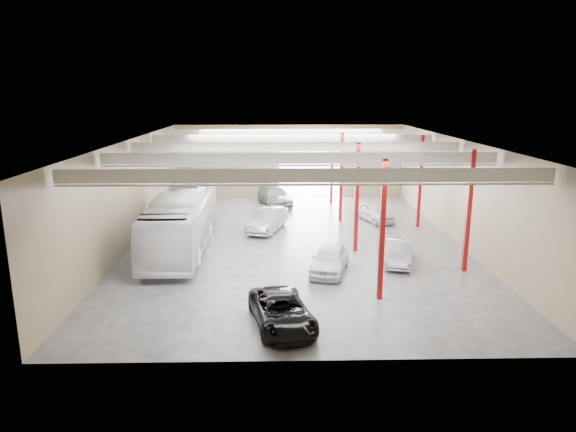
{
  "coord_description": "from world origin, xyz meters",
  "views": [
    {
      "loc": [
        -1.32,
        -33.82,
        10.03
      ],
      "look_at": [
        -0.56,
        -1.41,
        2.2
      ],
      "focal_mm": 32.0,
      "sensor_mm": 36.0,
      "label": 1
    }
  ],
  "objects_px": {
    "black_sedan": "(282,311)",
    "car_row_a": "(330,259)",
    "car_right_far": "(374,212)",
    "car_right_near": "(398,252)",
    "car_row_b": "(267,219)",
    "coach_bus": "(182,221)",
    "car_row_c": "(275,196)"
  },
  "relations": [
    {
      "from": "black_sedan",
      "to": "car_right_near",
      "type": "xyz_separation_m",
      "value": [
        7.1,
        8.43,
        -0.0
      ]
    },
    {
      "from": "car_right_near",
      "to": "car_right_far",
      "type": "xyz_separation_m",
      "value": [
        0.51,
        10.45,
        0.02
      ]
    },
    {
      "from": "black_sedan",
      "to": "car_right_far",
      "type": "xyz_separation_m",
      "value": [
        7.62,
        18.88,
        0.01
      ]
    },
    {
      "from": "black_sedan",
      "to": "car_row_c",
      "type": "xyz_separation_m",
      "value": [
        -0.38,
        25.0,
        0.13
      ]
    },
    {
      "from": "black_sedan",
      "to": "car_row_a",
      "type": "height_order",
      "value": "car_row_a"
    },
    {
      "from": "coach_bus",
      "to": "car_row_b",
      "type": "xyz_separation_m",
      "value": [
        5.48,
        4.47,
        -1.03
      ]
    },
    {
      "from": "coach_bus",
      "to": "car_row_a",
      "type": "distance_m",
      "value": 10.37
    },
    {
      "from": "car_right_near",
      "to": "car_right_far",
      "type": "distance_m",
      "value": 10.46
    },
    {
      "from": "coach_bus",
      "to": "car_row_b",
      "type": "distance_m",
      "value": 7.14
    },
    {
      "from": "car_right_far",
      "to": "black_sedan",
      "type": "bearing_deg",
      "value": -130.82
    },
    {
      "from": "black_sedan",
      "to": "car_right_far",
      "type": "relative_size",
      "value": 1.2
    },
    {
      "from": "coach_bus",
      "to": "car_right_near",
      "type": "height_order",
      "value": "coach_bus"
    },
    {
      "from": "car_row_a",
      "to": "car_right_far",
      "type": "xyz_separation_m",
      "value": [
        4.8,
        11.88,
        -0.06
      ]
    },
    {
      "from": "black_sedan",
      "to": "car_row_b",
      "type": "bearing_deg",
      "value": 81.32
    },
    {
      "from": "black_sedan",
      "to": "car_row_a",
      "type": "distance_m",
      "value": 7.54
    },
    {
      "from": "coach_bus",
      "to": "car_row_c",
      "type": "height_order",
      "value": "coach_bus"
    },
    {
      "from": "car_row_b",
      "to": "car_row_a",
      "type": "bearing_deg",
      "value": -50.71
    },
    {
      "from": "black_sedan",
      "to": "car_row_a",
      "type": "relative_size",
      "value": 1.11
    },
    {
      "from": "car_row_a",
      "to": "car_row_c",
      "type": "distance_m",
      "value": 18.28
    },
    {
      "from": "coach_bus",
      "to": "car_right_near",
      "type": "bearing_deg",
      "value": -14.38
    },
    {
      "from": "car_row_c",
      "to": "car_right_far",
      "type": "bearing_deg",
      "value": -51.35
    },
    {
      "from": "car_row_a",
      "to": "car_right_near",
      "type": "distance_m",
      "value": 4.52
    },
    {
      "from": "car_row_a",
      "to": "car_row_b",
      "type": "relative_size",
      "value": 0.89
    },
    {
      "from": "black_sedan",
      "to": "car_row_b",
      "type": "relative_size",
      "value": 0.99
    },
    {
      "from": "car_row_b",
      "to": "car_right_near",
      "type": "bearing_deg",
      "value": -26.76
    },
    {
      "from": "coach_bus",
      "to": "car_right_near",
      "type": "xyz_separation_m",
      "value": [
        13.48,
        -3.24,
        -1.17
      ]
    },
    {
      "from": "coach_bus",
      "to": "car_right_near",
      "type": "distance_m",
      "value": 13.92
    },
    {
      "from": "car_row_c",
      "to": "car_right_near",
      "type": "distance_m",
      "value": 18.18
    },
    {
      "from": "car_row_c",
      "to": "car_right_near",
      "type": "xyz_separation_m",
      "value": [
        7.48,
        -16.57,
        -0.13
      ]
    },
    {
      "from": "coach_bus",
      "to": "car_row_a",
      "type": "relative_size",
      "value": 2.94
    },
    {
      "from": "car_row_c",
      "to": "black_sedan",
      "type": "bearing_deg",
      "value": -103.03
    },
    {
      "from": "black_sedan",
      "to": "coach_bus",
      "type": "bearing_deg",
      "value": 106.77
    }
  ]
}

